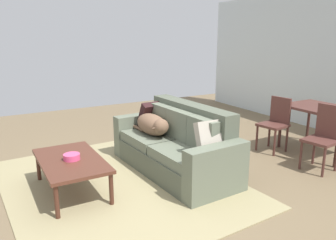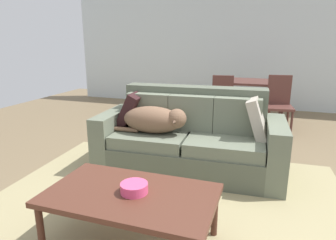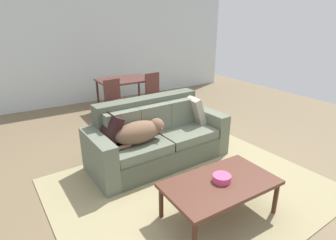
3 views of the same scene
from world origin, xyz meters
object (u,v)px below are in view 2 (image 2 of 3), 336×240
dog_on_left_cushion (155,120)px  coffee_table (131,198)px  bowl_on_coffee_table (134,188)px  dining_chair_near_left (222,99)px  dining_table (253,85)px  dining_chair_near_right (279,102)px  throw_pillow_by_right_arm (258,118)px  throw_pillow_by_left_arm (132,110)px  couch (190,139)px

dog_on_left_cushion → coffee_table: 1.32m
bowl_on_coffee_table → dining_chair_near_left: size_ratio=0.22×
dining_chair_near_left → dog_on_left_cushion: bearing=-110.4°
dining_table → dining_chair_near_right: (0.46, -0.60, -0.16)m
dining_table → dining_chair_near_right: dining_chair_near_right is taller
dog_on_left_cushion → throw_pillow_by_right_arm: throw_pillow_by_right_arm is taller
throw_pillow_by_left_arm → throw_pillow_by_right_arm: size_ratio=0.98×
dog_on_left_cushion → dining_chair_near_right: (1.34, 2.00, -0.10)m
throw_pillow_by_left_arm → dining_chair_near_right: 2.50m
throw_pillow_by_right_arm → dining_chair_near_right: bearing=81.4°
couch → dog_on_left_cushion: bearing=-155.4°
throw_pillow_by_right_arm → couch: bearing=-173.5°
dog_on_left_cushion → coffee_table: bearing=-79.6°
coffee_table → bowl_on_coffee_table: size_ratio=6.17×
dog_on_left_cushion → bowl_on_coffee_table: (0.32, -1.26, -0.15)m
dog_on_left_cushion → couch: bearing=24.6°
throw_pillow_by_left_arm → dining_table: bearing=62.3°
throw_pillow_by_left_arm → coffee_table: (0.68, -1.46, -0.27)m
couch → dining_chair_near_right: (0.99, 1.82, 0.15)m
throw_pillow_by_left_arm → coffee_table: bearing=-65.0°
coffee_table → dining_table: (0.58, 3.87, 0.29)m
dog_on_left_cushion → dining_chair_near_right: size_ratio=0.91×
throw_pillow_by_left_arm → throw_pillow_by_right_arm: 1.46m
throw_pillow_by_left_arm → dining_chair_near_right: size_ratio=0.47×
couch → dog_on_left_cushion: size_ratio=2.48×
couch → throw_pillow_by_right_arm: bearing=3.6°
couch → dining_chair_near_left: (0.08, 1.85, 0.14)m
coffee_table → dining_chair_near_right: (1.04, 3.27, 0.12)m
dining_chair_near_left → coffee_table: bearing=-100.7°
throw_pillow_by_left_arm → bowl_on_coffee_table: bearing=-64.1°
throw_pillow_by_right_arm → coffee_table: (-0.78, -1.53, -0.27)m
throw_pillow_by_right_arm → dining_chair_near_left: size_ratio=0.50×
dining_table → dining_chair_near_right: size_ratio=1.24×
coffee_table → dining_chair_near_left: bearing=87.7°
coffee_table → dining_chair_near_right: bearing=72.3°
dining_table → coffee_table: bearing=-98.6°
coffee_table → dining_chair_near_left: dining_chair_near_left is taller
coffee_table → dining_table: size_ratio=1.05×
dog_on_left_cushion → dining_chair_near_left: 2.08m
bowl_on_coffee_table → dining_chair_near_left: bearing=88.1°
couch → coffee_table: 1.45m
dining_table → dining_chair_near_left: (-0.45, -0.56, -0.18)m
dog_on_left_cushion → bowl_on_coffee_table: 1.31m
couch → coffee_table: couch is taller
coffee_table → throw_pillow_by_left_arm: bearing=115.0°
throw_pillow_by_left_arm → throw_pillow_by_right_arm: (1.46, 0.08, 0.00)m
couch → bowl_on_coffee_table: 1.45m
dining_table → throw_pillow_by_left_arm: bearing=-117.7°
bowl_on_coffee_table → dining_table: dining_table is taller
couch → coffee_table: size_ratio=1.74×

